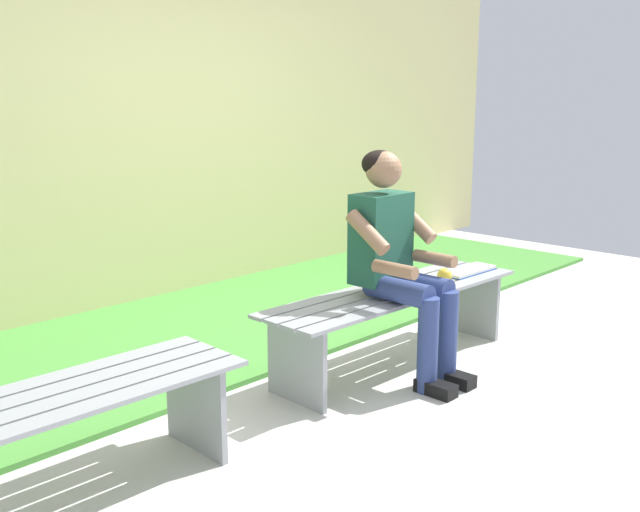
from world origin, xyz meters
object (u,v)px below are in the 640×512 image
Objects in this scene: bench_near at (395,307)px; apple at (445,275)px; person_seated at (398,255)px; bench_far at (13,434)px; book_open at (468,271)px.

apple reaches higher than bench_near.
bench_far is at bearing -2.70° from person_seated.
book_open is (-0.32, -0.04, -0.03)m from apple.
apple is (-2.58, 0.10, 0.15)m from bench_far.
book_open is (-2.90, 0.07, 0.11)m from bench_far.
book_open is at bearing -177.53° from person_seated.
bench_far is at bearing -2.33° from apple.
person_seated reaches higher than bench_far.
book_open reaches higher than bench_far.
apple is (-0.45, 0.00, -0.20)m from person_seated.
book_open reaches higher than bench_near.
apple is 0.32m from book_open.
person_seated is 0.81m from book_open.
bench_near is 1.45× the size of person_seated.
bench_near is at bearing -4.29° from book_open.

